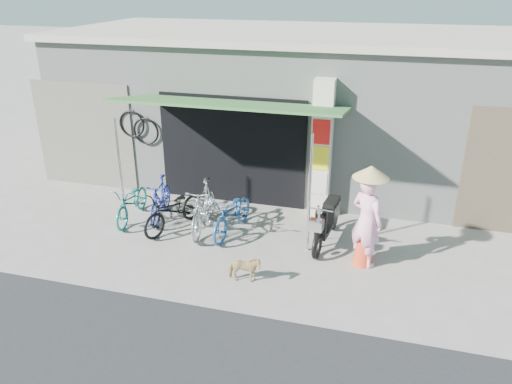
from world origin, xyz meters
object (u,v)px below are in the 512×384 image
(street_dog, at_px, (244,269))
(nun, at_px, (367,218))
(bike_teal, at_px, (132,202))
(bike_navy, at_px, (233,214))
(bike_blue, at_px, (160,199))
(bike_silver, at_px, (203,207))
(bike_black, at_px, (174,210))
(moped, at_px, (327,221))

(street_dog, height_order, nun, nun)
(nun, bearing_deg, bike_teal, 27.83)
(bike_teal, bearing_deg, bike_navy, -5.91)
(bike_teal, bearing_deg, bike_blue, 15.98)
(bike_teal, height_order, bike_silver, bike_silver)
(bike_navy, bearing_deg, bike_black, -165.46)
(bike_navy, relative_size, street_dog, 2.82)
(moped, bearing_deg, bike_silver, -168.91)
(street_dog, relative_size, moped, 0.33)
(bike_silver, bearing_deg, bike_navy, -1.41)
(bike_silver, relative_size, moped, 0.98)
(bike_black, height_order, moped, moped)
(moped, bearing_deg, bike_navy, -168.98)
(bike_black, bearing_deg, street_dog, -17.73)
(bike_black, distance_m, bike_navy, 1.25)
(street_dog, xyz_separation_m, nun, (1.94, 1.16, 0.69))
(bike_teal, xyz_separation_m, moped, (4.19, 0.12, 0.05))
(street_dog, bearing_deg, moped, -42.15)
(bike_blue, height_order, street_dog, bike_blue)
(bike_blue, bearing_deg, bike_teal, -168.28)
(bike_navy, distance_m, moped, 1.91)
(nun, bearing_deg, bike_silver, 25.87)
(moped, bearing_deg, bike_blue, -174.65)
(street_dog, bearing_deg, bike_teal, 51.52)
(street_dog, bearing_deg, bike_silver, 30.51)
(bike_blue, height_order, nun, nun)
(bike_teal, relative_size, bike_navy, 0.94)
(bike_navy, xyz_separation_m, moped, (1.91, 0.13, 0.02))
(bike_blue, relative_size, bike_black, 0.92)
(bike_blue, bearing_deg, bike_black, -48.66)
(bike_teal, distance_m, moped, 4.20)
(bike_navy, xyz_separation_m, street_dog, (0.74, -1.67, -0.19))
(bike_teal, bearing_deg, bike_black, -14.78)
(bike_black, relative_size, street_dog, 2.79)
(bike_teal, distance_m, bike_blue, 0.61)
(bike_teal, height_order, nun, nun)
(street_dog, bearing_deg, bike_navy, 14.53)
(bike_silver, relative_size, bike_navy, 1.04)
(bike_blue, relative_size, moped, 0.85)
(bike_navy, bearing_deg, bike_silver, -168.30)
(bike_blue, distance_m, nun, 4.49)
(nun, bearing_deg, bike_navy, 23.10)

